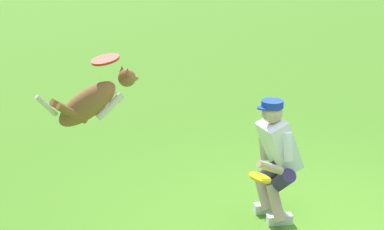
# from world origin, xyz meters

# --- Properties ---
(person) EXTENTS (0.55, 0.66, 1.29)m
(person) POSITION_xyz_m (0.24, -0.70, 0.70)
(person) COLOR silver
(person) RESTS_ON ground_plane
(dog) EXTENTS (0.98, 0.51, 0.55)m
(dog) POSITION_xyz_m (2.05, -0.61, 1.41)
(dog) COLOR brown
(frisbee_flying) EXTENTS (0.29, 0.30, 0.10)m
(frisbee_flying) POSITION_xyz_m (1.91, -0.76, 1.76)
(frisbee_flying) COLOR red
(frisbee_held) EXTENTS (0.31, 0.32, 0.11)m
(frisbee_held) POSITION_xyz_m (0.49, -0.40, 0.61)
(frisbee_held) COLOR yellow
(frisbee_held) RESTS_ON person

